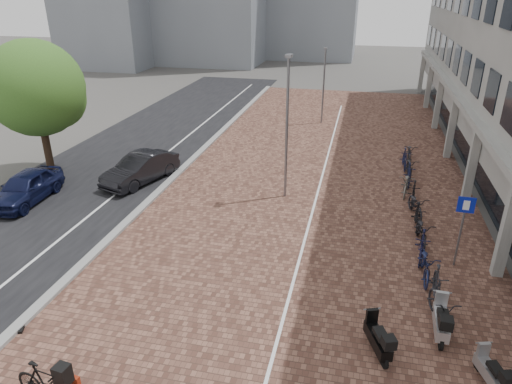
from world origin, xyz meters
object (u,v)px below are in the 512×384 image
object	(u,v)px
hero_bike	(47,383)
scooter_front	(441,319)
scooter_mid	(378,337)
scooter_back	(491,371)
parking_sign	(463,220)
car_navy	(26,187)
car_dark	(141,169)

from	to	relation	value
hero_bike	scooter_front	size ratio (longest dim) A/B	1.18
scooter_front	scooter_mid	world-z (taller)	scooter_front
scooter_mid	scooter_back	distance (m)	2.71
scooter_back	parking_sign	bearing A→B (deg)	72.85
scooter_back	parking_sign	distance (m)	5.59
hero_bike	car_navy	bearing A→B (deg)	47.36
scooter_front	scooter_mid	size ratio (longest dim) A/B	1.06
parking_sign	scooter_front	bearing A→B (deg)	-101.21
car_navy	hero_bike	size ratio (longest dim) A/B	2.16
hero_bike	parking_sign	distance (m)	13.11
car_dark	scooter_back	size ratio (longest dim) A/B	3.13
car_navy	scooter_mid	xyz separation A→B (m)	(15.31, -6.10, -0.17)
parking_sign	scooter_mid	bearing A→B (deg)	-115.65
car_navy	parking_sign	world-z (taller)	parking_sign
car_navy	parking_sign	bearing A→B (deg)	-6.47
scooter_mid	parking_sign	size ratio (longest dim) A/B	0.57
car_navy	scooter_front	bearing A→B (deg)	-19.06
car_navy	car_dark	world-z (taller)	car_dark
car_navy	hero_bike	bearing A→B (deg)	-52.92
car_dark	scooter_back	world-z (taller)	car_dark
hero_bike	scooter_mid	bearing A→B (deg)	-57.94
hero_bike	scooter_front	world-z (taller)	hero_bike
scooter_mid	scooter_back	size ratio (longest dim) A/B	1.11
scooter_back	scooter_mid	bearing A→B (deg)	151.54
car_dark	parking_sign	distance (m)	14.74
scooter_front	parking_sign	distance (m)	4.12
scooter_back	scooter_front	bearing A→B (deg)	103.37
car_dark	parking_sign	xyz separation A→B (m)	(14.00, -4.49, 1.10)
car_navy	scooter_front	world-z (taller)	car_navy
car_dark	scooter_mid	xyz separation A→B (m)	(11.34, -9.39, -0.18)
car_dark	hero_bike	xyz separation A→B (m)	(3.90, -12.77, -0.13)
scooter_front	scooter_back	world-z (taller)	scooter_front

